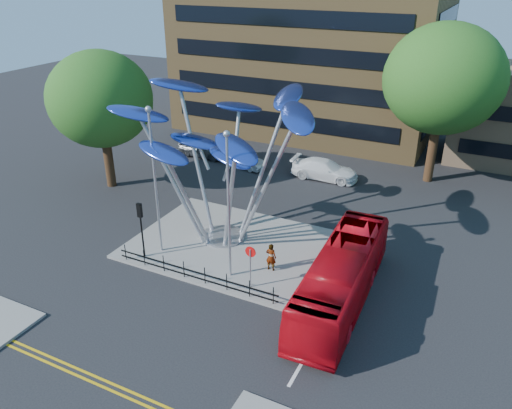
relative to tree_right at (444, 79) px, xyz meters
The scene contains 17 objects.
ground 24.75m from the tree_right, 109.98° to the right, with size 120.00×120.00×0.00m, color black.
traffic_island 20.01m from the tree_right, 119.36° to the right, with size 12.00×9.00×0.15m, color slate.
double_yellow_near 30.21m from the tree_right, 105.95° to the right, with size 40.00×0.12×0.01m, color gold.
double_yellow_far 30.49m from the tree_right, 105.78° to the right, with size 40.00×0.12×0.01m, color gold.
tree_right is the anchor object (origin of this frame).
tree_left 25.09m from the tree_right, 151.39° to the right, with size 7.60×7.60×10.32m.
leaf_sculpture 18.37m from the tree_right, 123.31° to the right, with size 12.72×9.54×9.51m.
street_lamp_left 22.49m from the tree_right, 124.05° to the right, with size 0.36×0.36×8.80m.
street_lamp_right 20.64m from the tree_right, 111.54° to the right, with size 0.36×0.36×8.30m.
traffic_light_island 24.06m from the tree_right, 123.69° to the right, with size 0.28×0.18×3.42m.
no_entry_sign_island 21.31m from the tree_right, 107.12° to the right, with size 0.60×0.10×2.45m.
pedestrian_railing_front 23.43m from the tree_right, 113.91° to the right, with size 10.00×0.06×1.00m.
red_bus 19.62m from the tree_right, 94.34° to the right, with size 2.51×10.74×2.99m, color #B30812.
pedestrian 19.73m from the tree_right, 108.08° to the right, with size 0.60×0.40×1.66m, color gray.
parked_car_left 20.60m from the tree_right, behind, with size 1.86×4.63×1.58m, color #414449.
parked_car_mid 16.77m from the tree_right, 164.59° to the right, with size 1.35×3.86×1.27m, color #B1B5BA.
parked_car_right 10.98m from the tree_right, 156.41° to the right, with size 2.18×5.36×1.55m, color white.
Camera 1 is at (12.05, -17.08, 15.69)m, focal length 35.00 mm.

